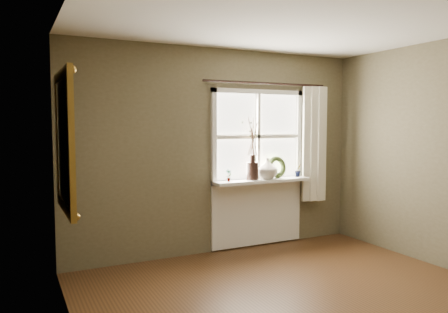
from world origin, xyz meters
name	(u,v)px	position (x,y,z in m)	size (l,w,h in m)	color
ceiling	(342,5)	(0.00, 0.00, 2.60)	(4.50, 4.50, 0.00)	silver
wall_back	(218,151)	(0.00, 2.30, 1.30)	(4.00, 0.10, 2.60)	brown
wall_left	(78,182)	(-2.05, 0.00, 1.30)	(0.10, 4.50, 2.60)	brown
window_frame	(258,137)	(0.55, 2.23, 1.48)	(1.36, 0.06, 1.24)	white
window_sill	(262,181)	(0.55, 2.12, 0.90)	(1.36, 0.26, 0.04)	white
window_apron	(257,212)	(0.55, 2.23, 0.46)	(1.36, 0.04, 0.88)	white
dark_jug	(252,171)	(0.41, 2.12, 1.03)	(0.16, 0.16, 0.23)	black
cream_vase	(267,168)	(0.64, 2.12, 1.06)	(0.27, 0.27, 0.28)	beige
wreath	(277,169)	(0.81, 2.16, 1.03)	(0.30, 0.30, 0.07)	#30401C
potted_plant_left	(229,175)	(0.06, 2.12, 1.00)	(0.08, 0.06, 0.16)	#30401C
potted_plant_right	(298,170)	(1.13, 2.12, 1.01)	(0.10, 0.08, 0.18)	#30401C
curtain	(313,144)	(1.39, 2.13, 1.37)	(0.36, 0.12, 1.59)	#ECE7CC
curtain_rod	(267,83)	(0.65, 2.17, 2.18)	(0.03, 0.03, 1.84)	black
gilt_mirror	(64,141)	(-1.96, 1.53, 1.49)	(0.10, 1.11, 1.32)	white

